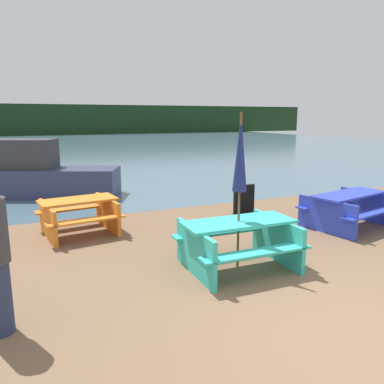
% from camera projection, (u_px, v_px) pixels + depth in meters
% --- Properties ---
extents(ground_plane, '(60.00, 60.00, 0.00)m').
position_uv_depth(ground_plane, '(340.00, 331.00, 4.23)').
color(ground_plane, brown).
extents(water, '(60.00, 50.00, 0.00)m').
position_uv_depth(water, '(67.00, 145.00, 32.20)').
color(water, slate).
rests_on(water, ground_plane).
extents(far_treeline, '(80.00, 1.60, 4.00)m').
position_uv_depth(far_treeline, '(51.00, 120.00, 49.77)').
color(far_treeline, '#193319').
rests_on(far_treeline, water).
extents(picnic_table_teal, '(1.79, 1.40, 0.77)m').
position_uv_depth(picnic_table_teal, '(238.00, 239.00, 5.94)').
color(picnic_table_teal, '#33B7A8').
rests_on(picnic_table_teal, ground_plane).
extents(picnic_table_blue, '(2.09, 1.73, 0.75)m').
position_uv_depth(picnic_table_blue, '(348.00, 206.00, 8.17)').
color(picnic_table_blue, blue).
rests_on(picnic_table_blue, ground_plane).
extents(picnic_table_orange, '(1.69, 1.58, 0.73)m').
position_uv_depth(picnic_table_orange, '(79.00, 213.00, 7.68)').
color(picnic_table_orange, orange).
rests_on(picnic_table_orange, ground_plane).
extents(umbrella_navy, '(0.22, 0.22, 2.45)m').
position_uv_depth(umbrella_navy, '(240.00, 154.00, 5.67)').
color(umbrella_navy, brown).
rests_on(umbrella_navy, ground_plane).
extents(boat, '(4.22, 2.83, 1.72)m').
position_uv_depth(boat, '(45.00, 175.00, 11.31)').
color(boat, '#333856').
rests_on(boat, water).
extents(signboard, '(0.55, 0.08, 0.75)m').
position_uv_depth(signboard, '(244.00, 200.00, 9.16)').
color(signboard, black).
rests_on(signboard, ground_plane).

